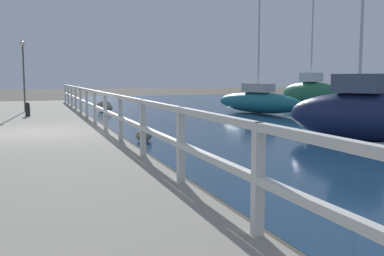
{
  "coord_description": "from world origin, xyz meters",
  "views": [
    {
      "loc": [
        0.12,
        -12.93,
        1.72
      ],
      "look_at": [
        3.68,
        -2.93,
        0.53
      ],
      "focal_mm": 42.0,
      "sensor_mm": 36.0,
      "label": 1
    }
  ],
  "objects_px": {
    "sailboat_teal": "(258,101)",
    "sailboat_navy": "(358,114)",
    "sailboat_green": "(311,93)",
    "dock_lamp": "(23,64)",
    "mooring_bollard": "(28,109)"
  },
  "relations": [
    {
      "from": "mooring_bollard",
      "to": "sailboat_green",
      "type": "height_order",
      "value": "sailboat_green"
    },
    {
      "from": "sailboat_navy",
      "to": "sailboat_green",
      "type": "distance_m",
      "value": 15.5
    },
    {
      "from": "dock_lamp",
      "to": "sailboat_navy",
      "type": "height_order",
      "value": "sailboat_navy"
    },
    {
      "from": "dock_lamp",
      "to": "sailboat_green",
      "type": "relative_size",
      "value": 0.38
    },
    {
      "from": "mooring_bollard",
      "to": "dock_lamp",
      "type": "bearing_deg",
      "value": 92.68
    },
    {
      "from": "dock_lamp",
      "to": "sailboat_teal",
      "type": "distance_m",
      "value": 10.99
    },
    {
      "from": "sailboat_teal",
      "to": "sailboat_navy",
      "type": "relative_size",
      "value": 0.81
    },
    {
      "from": "mooring_bollard",
      "to": "sailboat_teal",
      "type": "relative_size",
      "value": 0.1
    },
    {
      "from": "sailboat_teal",
      "to": "mooring_bollard",
      "type": "bearing_deg",
      "value": 168.39
    },
    {
      "from": "sailboat_navy",
      "to": "sailboat_green",
      "type": "bearing_deg",
      "value": 35.7
    },
    {
      "from": "dock_lamp",
      "to": "sailboat_green",
      "type": "height_order",
      "value": "sailboat_green"
    },
    {
      "from": "mooring_bollard",
      "to": "sailboat_green",
      "type": "relative_size",
      "value": 0.07
    },
    {
      "from": "mooring_bollard",
      "to": "sailboat_teal",
      "type": "xyz_separation_m",
      "value": [
        10.6,
        1.1,
        0.08
      ]
    },
    {
      "from": "dock_lamp",
      "to": "sailboat_green",
      "type": "xyz_separation_m",
      "value": [
        16.28,
        2.09,
        -1.49
      ]
    },
    {
      "from": "dock_lamp",
      "to": "sailboat_teal",
      "type": "relative_size",
      "value": 0.56
    }
  ]
}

